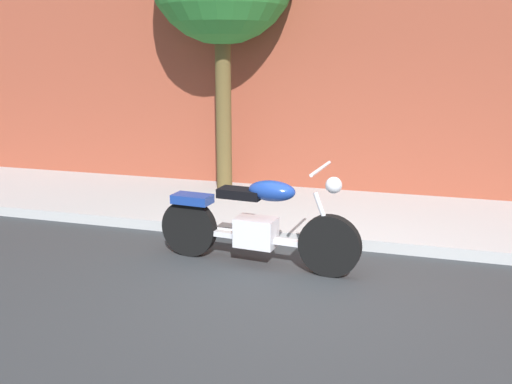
{
  "coord_description": "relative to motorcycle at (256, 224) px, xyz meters",
  "views": [
    {
      "loc": [
        1.02,
        -4.99,
        2.25
      ],
      "look_at": [
        -0.59,
        0.47,
        0.83
      ],
      "focal_mm": 38.52,
      "sensor_mm": 36.0,
      "label": 1
    }
  ],
  "objects": [
    {
      "name": "motorcycle",
      "position": [
        0.0,
        0.0,
        0.0
      ],
      "size": [
        2.31,
        0.7,
        1.16
      ],
      "color": "black",
      "rests_on": "ground"
    },
    {
      "name": "ground_plane",
      "position": [
        0.59,
        -0.47,
        -0.47
      ],
      "size": [
        60.0,
        60.0,
        0.0
      ],
      "primitive_type": "plane",
      "color": "#303335"
    },
    {
      "name": "sidewalk",
      "position": [
        0.59,
        1.97,
        -0.4
      ],
      "size": [
        23.23,
        2.41,
        0.14
      ],
      "primitive_type": "cube",
      "color": "#AFAFAF",
      "rests_on": "ground"
    }
  ]
}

